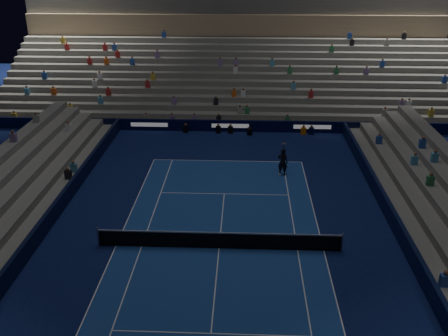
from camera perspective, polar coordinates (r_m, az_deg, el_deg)
ground at (r=26.79m, az=-0.56°, el=-9.10°), size 90.00×90.00×0.00m
court_surface at (r=26.78m, az=-0.56°, el=-9.09°), size 10.97×23.77×0.01m
sponsor_barrier_far at (r=43.34m, az=0.72°, el=4.81°), size 44.00×0.25×1.00m
sponsor_barrier_east at (r=27.81m, az=20.03°, el=-8.16°), size 0.25×37.00×1.00m
sponsor_barrier_west at (r=28.66m, az=-20.49°, el=-7.24°), size 0.25×37.00×1.00m
grandstand_main at (r=51.62m, az=1.07°, el=11.21°), size 44.00×15.20×11.20m
tennis_net at (r=26.52m, az=-0.57°, el=-8.18°), size 12.90×0.10×1.10m
tennis_player at (r=34.89m, az=6.68°, el=0.69°), size 0.83×0.68×1.95m
broadcast_camera at (r=42.67m, az=2.94°, el=4.18°), size 0.48×0.89×0.56m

